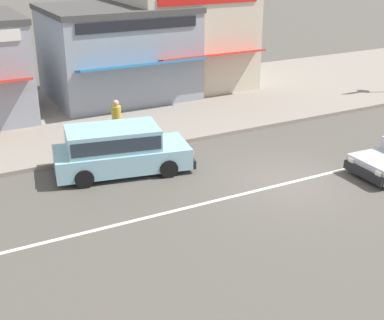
# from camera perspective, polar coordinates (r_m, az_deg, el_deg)

# --- Properties ---
(ground_plane) EXTENTS (160.00, 160.00, 0.00)m
(ground_plane) POSITION_cam_1_polar(r_m,az_deg,el_deg) (17.25, 10.41, -2.38)
(ground_plane) COLOR #544F47
(lane_centre_stripe) EXTENTS (50.40, 0.14, 0.01)m
(lane_centre_stripe) POSITION_cam_1_polar(r_m,az_deg,el_deg) (17.24, 10.41, -2.37)
(lane_centre_stripe) COLOR silver
(lane_centre_stripe) RESTS_ON ground
(kerb_strip) EXTENTS (68.00, 10.00, 0.15)m
(kerb_strip) POSITION_cam_1_polar(r_m,az_deg,el_deg) (25.01, -3.29, 5.99)
(kerb_strip) COLOR gray
(kerb_strip) RESTS_ON ground
(minivan_pale_blue_3) EXTENTS (4.72, 2.63, 1.56)m
(minivan_pale_blue_3) POSITION_cam_1_polar(r_m,az_deg,el_deg) (17.58, -7.91, 1.26)
(minivan_pale_blue_3) COLOR #93C6D6
(minivan_pale_blue_3) RESTS_ON ground
(pedestrian_mid_kerb) EXTENTS (0.34, 0.34, 1.68)m
(pedestrian_mid_kerb) POSITION_cam_1_polar(r_m,az_deg,el_deg) (19.61, -8.04, 4.39)
(pedestrian_mid_kerb) COLOR #333338
(pedestrian_mid_kerb) RESTS_ON kerb_strip
(shopfront_corner_warung) EXTENTS (6.12, 5.82, 5.07)m
(shopfront_corner_warung) POSITION_cam_1_polar(r_m,az_deg,el_deg) (27.48, -0.84, 13.11)
(shopfront_corner_warung) COLOR beige
(shopfront_corner_warung) RESTS_ON kerb_strip
(shopfront_mid_block) EXTENTS (6.55, 6.35, 4.21)m
(shopfront_mid_block) POSITION_cam_1_polar(r_m,az_deg,el_deg) (26.09, -7.97, 11.44)
(shopfront_mid_block) COLOR #999EA8
(shopfront_mid_block) RESTS_ON kerb_strip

